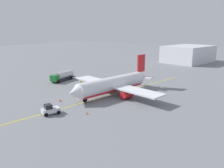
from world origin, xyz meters
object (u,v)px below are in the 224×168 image
(safety_cone_nose, at_px, (87,113))
(safety_cone_wingtip, at_px, (60,100))
(refueling_worker, at_px, (81,82))
(fuel_tanker, at_px, (63,76))
(airplane, at_px, (113,85))
(pushback_tug, at_px, (50,110))

(safety_cone_nose, distance_m, safety_cone_wingtip, 11.36)
(refueling_worker, bearing_deg, fuel_tanker, -96.35)
(airplane, relative_size, safety_cone_nose, 53.28)
(pushback_tug, distance_m, safety_cone_wingtip, 8.55)
(safety_cone_nose, bearing_deg, fuel_tanker, -124.95)
(fuel_tanker, relative_size, refueling_worker, 6.12)
(fuel_tanker, xyz_separation_m, safety_cone_wingtip, (16.30, 16.20, -1.39))
(pushback_tug, bearing_deg, refueling_worker, -152.04)
(airplane, height_order, pushback_tug, airplane)
(airplane, xyz_separation_m, safety_cone_nose, (15.10, 3.60, -2.49))
(airplane, distance_m, safety_cone_wingtip, 14.64)
(pushback_tug, distance_m, safety_cone_nose, 7.61)
(fuel_tanker, relative_size, safety_cone_wingtip, 15.84)
(airplane, bearing_deg, safety_cone_wingtip, -31.00)
(safety_cone_wingtip, bearing_deg, pushback_tug, 34.27)
(pushback_tug, xyz_separation_m, safety_cone_nose, (-4.31, 6.23, -0.73))
(pushback_tug, distance_m, refueling_worker, 25.27)
(pushback_tug, relative_size, safety_cone_wingtip, 6.18)
(airplane, xyz_separation_m, refueling_worker, (-2.91, -14.48, -1.95))
(fuel_tanker, distance_m, pushback_tug, 31.41)
(safety_cone_wingtip, bearing_deg, airplane, 149.00)
(fuel_tanker, height_order, safety_cone_nose, fuel_tanker)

